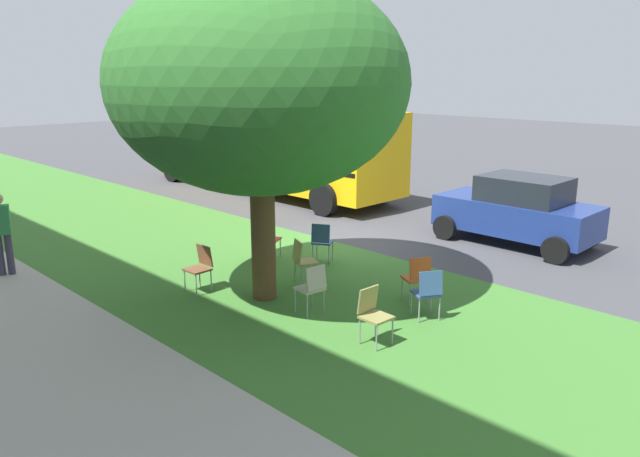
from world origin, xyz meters
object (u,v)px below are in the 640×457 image
object	(u,v)px
chair_0	(200,265)
chair_3	(268,237)
chair_7	(418,276)
street_tree	(259,84)
chair_2	(322,239)
pedestrian_0	(2,231)
chair_4	(312,285)
chair_5	(303,258)
parked_car	(518,210)
chair_1	(428,290)
chair_6	(373,311)
school_bus	(266,140)

from	to	relation	value
chair_0	chair_3	world-z (taller)	same
chair_0	chair_7	bearing A→B (deg)	-144.28
street_tree	chair_2	world-z (taller)	street_tree
chair_0	pedestrian_0	distance (m)	4.29
chair_2	chair_4	world-z (taller)	same
chair_3	chair_4	world-z (taller)	same
chair_5	parked_car	distance (m)	5.82
chair_4	pedestrian_0	bearing A→B (deg)	26.44
street_tree	parked_car	bearing A→B (deg)	-103.21
chair_1	pedestrian_0	xyz separation A→B (m)	(7.46, 4.12, 0.41)
chair_3	chair_6	distance (m)	4.67
chair_4	chair_6	xyz separation A→B (m)	(-1.47, 0.15, 0.00)
chair_4	chair_7	world-z (taller)	same
chair_1	chair_5	xyz separation A→B (m)	(2.76, 0.24, 0.00)
chair_3	parked_car	bearing A→B (deg)	-123.04
street_tree	school_bus	distance (m)	10.48
chair_5	parked_car	xyz separation A→B (m)	(-1.58, -5.59, 0.32)
street_tree	chair_3	xyz separation A→B (m)	(1.72, -1.57, -3.30)
chair_7	parked_car	distance (m)	4.91
chair_0	school_bus	bearing A→B (deg)	-47.57
chair_1	chair_4	xyz separation A→B (m)	(1.54, 1.17, 0.00)
chair_3	chair_4	bearing A→B (deg)	152.62
chair_2	chair_7	xyz separation A→B (m)	(-2.89, 0.51, 0.00)
chair_5	chair_7	distance (m)	2.31
chair_3	chair_4	xyz separation A→B (m)	(-2.90, 1.50, 0.00)
chair_1	chair_5	bearing A→B (deg)	4.93
chair_6	school_bus	xyz separation A→B (m)	(10.45, -6.78, 1.24)
chair_3	school_bus	distance (m)	8.04
chair_0	chair_1	world-z (taller)	same
chair_0	school_bus	world-z (taller)	school_bus
chair_0	chair_1	bearing A→B (deg)	-154.11
school_bus	street_tree	bearing A→B (deg)	139.37
chair_2	chair_7	size ratio (longest dim) A/B	1.00
chair_2	pedestrian_0	world-z (taller)	pedestrian_0
street_tree	chair_3	world-z (taller)	street_tree
chair_1	school_bus	world-z (taller)	school_bus
street_tree	chair_5	xyz separation A→B (m)	(0.04, -1.00, -3.30)
chair_0	chair_4	world-z (taller)	same
chair_3	chair_4	distance (m)	3.27
chair_2	pedestrian_0	bearing A→B (deg)	51.93
chair_7	street_tree	bearing A→B (deg)	38.76
chair_4	parked_car	xyz separation A→B (m)	(-0.36, -6.52, 0.32)
chair_0	chair_1	size ratio (longest dim) A/B	1.00
chair_4	chair_2	bearing A→B (deg)	-48.65
chair_0	chair_5	xyz separation A→B (m)	(-1.08, -1.62, 0.00)
chair_3	chair_7	size ratio (longest dim) A/B	1.00
chair_7	school_bus	size ratio (longest dim) A/B	0.08
chair_7	school_bus	distance (m)	11.19
chair_1	chair_5	distance (m)	2.77
chair_4	school_bus	world-z (taller)	school_bus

